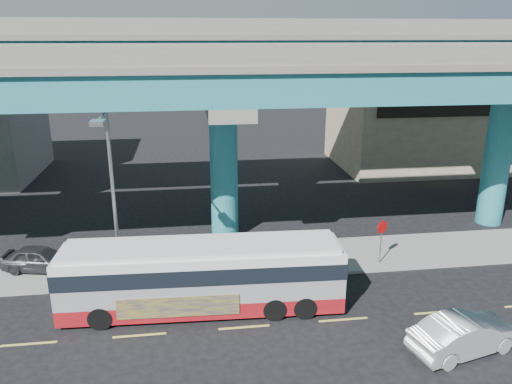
{
  "coord_description": "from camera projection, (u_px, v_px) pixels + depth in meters",
  "views": [
    {
      "loc": [
        -1.86,
        -17.13,
        10.92
      ],
      "look_at": [
        1.06,
        4.0,
        4.15
      ],
      "focal_mm": 35.0,
      "sensor_mm": 36.0,
      "label": 1
    }
  ],
  "objects": [
    {
      "name": "ground",
      "position": [
        243.0,
        323.0,
        19.72
      ],
      "size": [
        120.0,
        120.0,
        0.0
      ],
      "primitive_type": "plane",
      "color": "black",
      "rests_on": "ground"
    },
    {
      "name": "sidewalk",
      "position": [
        231.0,
        261.0,
        24.89
      ],
      "size": [
        70.0,
        4.0,
        0.15
      ],
      "primitive_type": "cube",
      "color": "gray",
      "rests_on": "ground"
    },
    {
      "name": "lane_markings",
      "position": [
        244.0,
        327.0,
        19.43
      ],
      "size": [
        58.0,
        0.12,
        0.01
      ],
      "color": "#D8C64C",
      "rests_on": "ground"
    },
    {
      "name": "viaduct",
      "position": [
        222.0,
        70.0,
        25.55
      ],
      "size": [
        52.0,
        12.4,
        11.7
      ],
      "color": "teal",
      "rests_on": "ground"
    },
    {
      "name": "building_beige",
      "position": [
        421.0,
        125.0,
        42.71
      ],
      "size": [
        14.0,
        10.23,
        7.0
      ],
      "color": "#C3AE8B",
      "rests_on": "ground"
    },
    {
      "name": "transit_bus",
      "position": [
        203.0,
        274.0,
        20.26
      ],
      "size": [
        11.49,
        2.92,
        2.92
      ],
      "rotation": [
        0.0,
        0.0,
        -0.04
      ],
      "color": "maroon",
      "rests_on": "ground"
    },
    {
      "name": "sedan",
      "position": [
        465.0,
        334.0,
        17.78
      ],
      "size": [
        3.49,
        4.92,
        1.39
      ],
      "primitive_type": "imported",
      "rotation": [
        0.0,
        0.0,
        1.82
      ],
      "color": "#ADACB1",
      "rests_on": "ground"
    },
    {
      "name": "parked_car",
      "position": [
        40.0,
        259.0,
        23.63
      ],
      "size": [
        2.9,
        4.12,
        1.2
      ],
      "primitive_type": "imported",
      "rotation": [
        0.0,
        0.0,
        1.35
      ],
      "color": "#2D2E32",
      "rests_on": "sidewalk"
    },
    {
      "name": "street_lamp",
      "position": [
        110.0,
        176.0,
        20.69
      ],
      "size": [
        0.5,
        2.56,
        7.9
      ],
      "color": "gray",
      "rests_on": "sidewalk"
    },
    {
      "name": "stop_sign",
      "position": [
        382.0,
        233.0,
        24.09
      ],
      "size": [
        0.62,
        0.31,
        2.23
      ],
      "rotation": [
        0.0,
        0.0,
        0.04
      ],
      "color": "gray",
      "rests_on": "sidewalk"
    }
  ]
}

